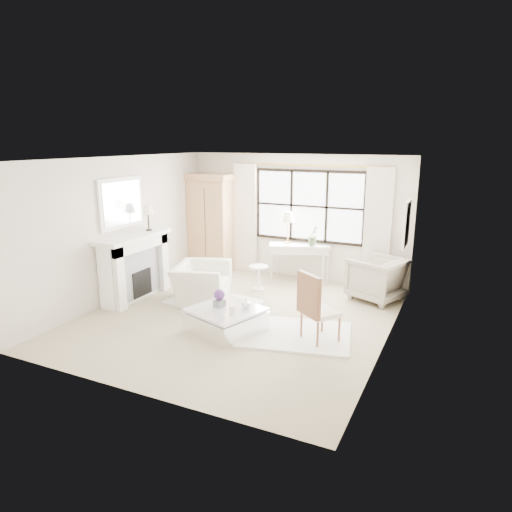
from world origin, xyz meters
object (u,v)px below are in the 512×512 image
object	(u,v)px
console_table	(299,262)
coffee_table	(226,320)
armoire	(212,221)
club_armchair	(201,283)

from	to	relation	value
console_table	coffee_table	size ratio (longest dim) A/B	1.08
console_table	coffee_table	xyz separation A→B (m)	(-0.11, -3.10, -0.22)
armoire	club_armchair	xyz separation A→B (m)	(0.96, -2.04, -0.78)
armoire	club_armchair	size ratio (longest dim) A/B	2.05
console_table	coffee_table	distance (m)	3.11
armoire	club_armchair	distance (m)	2.39
club_armchair	coffee_table	bearing A→B (deg)	-149.66
armoire	console_table	size ratio (longest dim) A/B	1.63
club_armchair	coffee_table	world-z (taller)	club_armchair
coffee_table	club_armchair	bearing A→B (deg)	155.26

